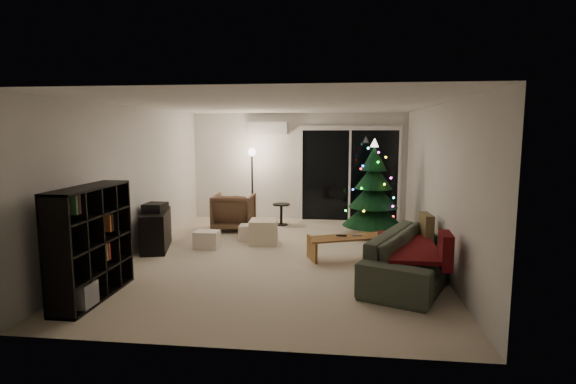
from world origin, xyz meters
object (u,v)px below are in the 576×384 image
Objects in this scene: sofa at (415,257)px; christmas_tree at (373,188)px; bookshelf at (78,243)px; media_cabinet at (156,230)px; armchair at (234,212)px; coffee_table at (351,249)px.

christmas_tree reaches higher than sofa.
christmas_tree is (3.89, 3.79, 0.26)m from bookshelf.
armchair is (1.01, 1.68, 0.05)m from media_cabinet.
bookshelf is at bearing -135.70° from christmas_tree.
media_cabinet is 3.44m from coffee_table.
media_cabinet is 1.28× the size of armchair.
coffee_table is (3.42, 1.97, -0.50)m from bookshelf.
media_cabinet is at bearing 97.96° from sofa.
armchair is 0.37× the size of sofa.
bookshelf is 1.09× the size of coffee_table.
media_cabinet is 4.19m from christmas_tree.
media_cabinet is at bearing 56.87° from armchair.
christmas_tree reaches higher than armchair.
media_cabinet is (0.00, 2.36, -0.37)m from bookshelf.
coffee_table is at bearing -21.68° from media_cabinet.
media_cabinet is 1.96m from armchair.
christmas_tree is at bearing 172.88° from armchair.
media_cabinet is 0.83× the size of coffee_table.
coffee_table is 0.67× the size of christmas_tree.
bookshelf is 4.18m from armchair.
armchair is 0.44× the size of christmas_tree.
media_cabinet is 0.47× the size of sofa.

